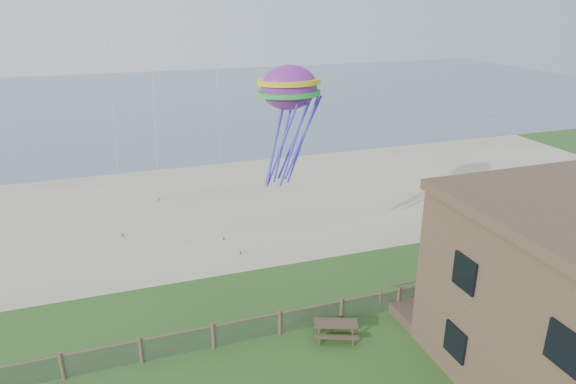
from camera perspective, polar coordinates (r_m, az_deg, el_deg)
The scene contains 6 objects.
sand_beach at distance 37.66m, azimuth -8.45°, elevation -1.61°, with size 72.00×20.00×0.02m, color tan.
ocean at distance 79.89m, azimuth -14.54°, elevation 9.80°, with size 160.00×68.00×0.02m, color slate.
chainlink_fence at distance 23.62m, azimuth -0.89°, elevation -14.42°, with size 36.20×0.20×1.25m, color #4D3B2B, non-canonical shape.
motel_deck at distance 29.21m, azimuth 25.24°, elevation -9.89°, with size 15.00×2.00×0.50m, color brown.
picnic_table at distance 23.62m, azimuth 5.32°, elevation -14.96°, with size 1.89×1.43×0.80m, color brown, non-canonical shape.
octopus_kite at distance 25.42m, azimuth 0.13°, elevation 7.82°, with size 3.15×2.23×6.49m, color #F12653, non-canonical shape.
Camera 1 is at (-5.92, -12.41, 14.11)m, focal length 32.00 mm.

